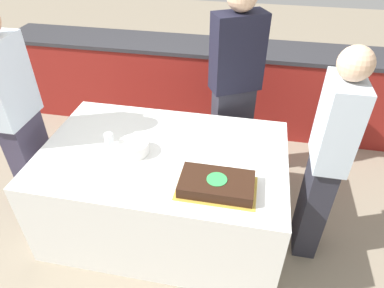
{
  "coord_description": "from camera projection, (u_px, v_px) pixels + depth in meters",
  "views": [
    {
      "loc": [
        0.57,
        -1.83,
        2.23
      ],
      "look_at": [
        0.21,
        0.0,
        0.84
      ],
      "focal_mm": 32.0,
      "sensor_mm": 36.0,
      "label": 1
    }
  ],
  "objects": [
    {
      "name": "plate_stack",
      "position": [
        134.0,
        147.0,
        2.39
      ],
      "size": [
        0.21,
        0.21,
        0.09
      ],
      "color": "white",
      "rests_on": "dining_table"
    },
    {
      "name": "back_counter",
      "position": [
        202.0,
        84.0,
        3.87
      ],
      "size": [
        4.4,
        0.58,
        0.92
      ],
      "color": "maroon",
      "rests_on": "ground_plane"
    },
    {
      "name": "cake",
      "position": [
        217.0,
        184.0,
        2.1
      ],
      "size": [
        0.5,
        0.3,
        0.08
      ],
      "color": "gold",
      "rests_on": "dining_table"
    },
    {
      "name": "wine_glass",
      "position": [
        109.0,
        140.0,
        2.35
      ],
      "size": [
        0.06,
        0.06,
        0.16
      ],
      "color": "white",
      "rests_on": "dining_table"
    },
    {
      "name": "person_seated_right",
      "position": [
        326.0,
        161.0,
        2.2
      ],
      "size": [
        0.2,
        0.33,
        1.59
      ],
      "rotation": [
        0.0,
        0.0,
        -1.57
      ],
      "color": "#282833",
      "rests_on": "ground_plane"
    },
    {
      "name": "side_plate_near_cake",
      "position": [
        219.0,
        160.0,
        2.34
      ],
      "size": [
        0.18,
        0.18,
        0.0
      ],
      "color": "white",
      "rests_on": "dining_table"
    },
    {
      "name": "dining_table",
      "position": [
        165.0,
        189.0,
        2.64
      ],
      "size": [
        1.75,
        1.12,
        0.74
      ],
      "color": "silver",
      "rests_on": "ground_plane"
    },
    {
      "name": "ground_plane",
      "position": [
        167.0,
        221.0,
        2.86
      ],
      "size": [
        14.0,
        14.0,
        0.0
      ],
      "primitive_type": "plane",
      "color": "gray"
    },
    {
      "name": "person_seated_left",
      "position": [
        17.0,
        118.0,
        2.5
      ],
      "size": [
        0.21,
        0.38,
        1.7
      ],
      "rotation": [
        0.0,
        0.0,
        1.57
      ],
      "color": "#383347",
      "rests_on": "ground_plane"
    },
    {
      "name": "person_cutting_cake",
      "position": [
        235.0,
        86.0,
        2.87
      ],
      "size": [
        0.45,
        0.37,
        1.73
      ],
      "rotation": [
        0.0,
        0.0,
        -2.64
      ],
      "color": "#282833",
      "rests_on": "ground_plane"
    }
  ]
}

